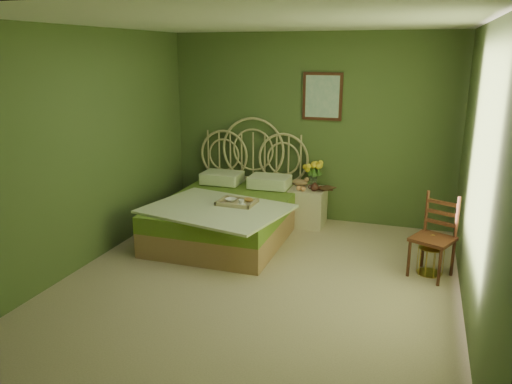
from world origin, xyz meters
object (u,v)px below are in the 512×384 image
(nightstand, at_px, (308,200))
(bed, at_px, (229,213))
(chair, at_px, (433,231))
(birdcage, at_px, (431,256))

(nightstand, bearing_deg, bed, -139.69)
(bed, distance_m, chair, 2.55)
(birdcage, bearing_deg, chair, 90.00)
(chair, distance_m, birdcage, 0.30)
(nightstand, distance_m, birdcage, 2.00)
(bed, height_order, chair, bed)
(nightstand, relative_size, birdcage, 2.36)
(birdcage, bearing_deg, nightstand, 144.43)
(bed, height_order, birdcage, bed)
(nightstand, distance_m, chair, 2.00)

